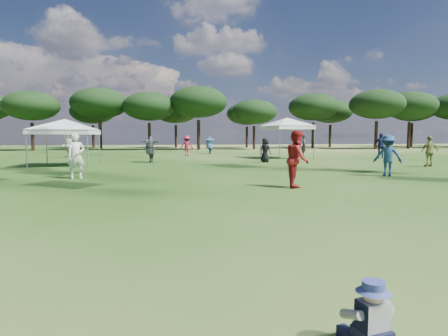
# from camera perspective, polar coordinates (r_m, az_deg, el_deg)

# --- Properties ---
(tree_line) EXTENTS (108.78, 17.63, 7.77)m
(tree_line) POSITION_cam_1_polar(r_m,az_deg,el_deg) (48.58, -5.31, 9.33)
(tree_line) COLOR black
(tree_line) RESTS_ON ground
(tent_left) EXTENTS (6.50, 6.50, 2.89)m
(tent_left) POSITION_cam_1_polar(r_m,az_deg,el_deg) (22.61, -23.08, 6.57)
(tent_left) COLOR gray
(tent_left) RESTS_ON ground
(tent_right) EXTENTS (5.97, 5.97, 3.29)m
(tent_right) POSITION_cam_1_polar(r_m,az_deg,el_deg) (28.05, 9.55, 7.30)
(tent_right) COLOR gray
(tent_right) RESTS_ON ground
(toddler) EXTENTS (0.40, 0.43, 0.55)m
(toddler) POSITION_cam_1_polar(r_m,az_deg,el_deg) (3.32, 21.40, -20.58)
(toddler) COLOR black
(toddler) RESTS_ON ground
(festival_crowd) EXTENTS (29.52, 24.21, 1.91)m
(festival_crowd) POSITION_cam_1_polar(r_m,az_deg,el_deg) (23.25, -5.62, 2.95)
(festival_crowd) COLOR silver
(festival_crowd) RESTS_ON ground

